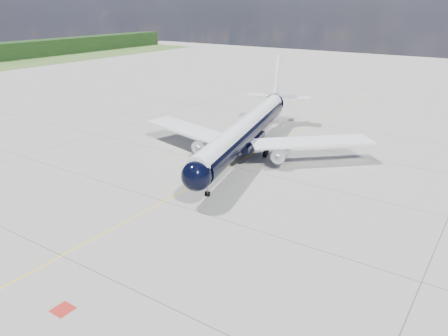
# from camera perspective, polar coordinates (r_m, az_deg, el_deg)

# --- Properties ---
(ground) EXTENTS (320.00, 320.00, 0.00)m
(ground) POSITION_cam_1_polar(r_m,az_deg,el_deg) (69.74, 3.06, 1.47)
(ground) COLOR gray
(ground) RESTS_ON ground
(taxiway_centerline) EXTENTS (0.16, 160.00, 0.01)m
(taxiway_centerline) POSITION_cam_1_polar(r_m,az_deg,el_deg) (65.74, 0.81, 0.27)
(taxiway_centerline) COLOR #FFB70D
(taxiway_centerline) RESTS_ON ground
(red_marking) EXTENTS (1.60, 1.60, 0.01)m
(red_marking) POSITION_cam_1_polar(r_m,az_deg,el_deg) (39.08, -20.31, -16.94)
(red_marking) COLOR maroon
(red_marking) RESTS_ON ground
(main_airliner) EXTENTS (37.80, 46.78, 13.71)m
(main_airliner) POSITION_cam_1_polar(r_m,az_deg,el_deg) (69.59, 3.07, 5.10)
(main_airliner) COLOR black
(main_airliner) RESTS_ON ground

